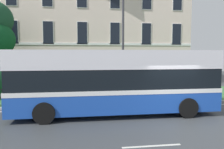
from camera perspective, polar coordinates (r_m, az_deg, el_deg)
ground_plane at (r=11.27m, az=14.98°, el=-10.68°), size 60.00×56.00×0.18m
georgian_townhouse at (r=24.37m, az=-4.26°, el=11.72°), size 17.20×8.94×11.35m
iron_verge_railing at (r=13.55m, az=-0.80°, el=-5.07°), size 13.79×0.04×0.97m
single_decker_bus at (r=11.39m, az=0.84°, el=-1.60°), size 10.08×2.64×3.21m
street_lamp_post at (r=14.10m, az=2.77°, el=9.98°), size 0.36×0.24×7.19m
litter_bin at (r=15.39m, az=17.36°, el=-3.83°), size 0.57×0.57×1.13m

